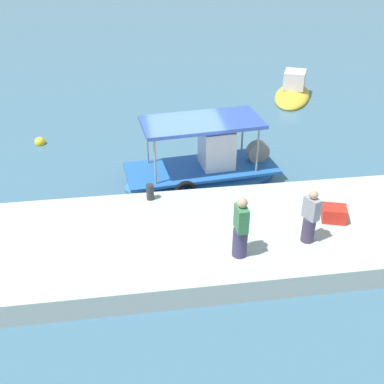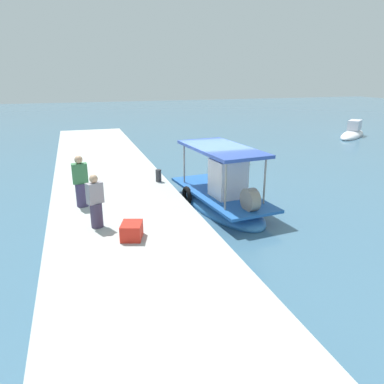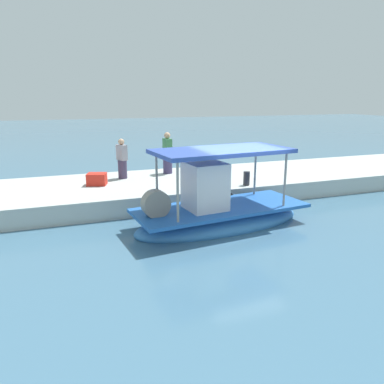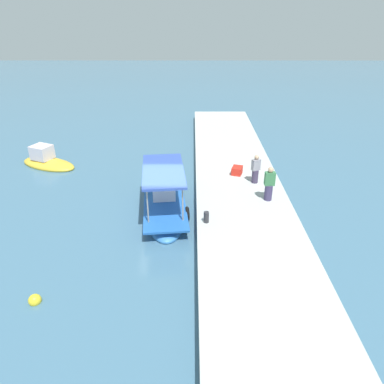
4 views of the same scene
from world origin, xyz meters
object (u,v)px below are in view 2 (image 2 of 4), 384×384
fisherman_near_bollard (81,184)px  mooring_bollard (159,176)px  moored_boat_mid (352,133)px  main_fishing_boat (221,197)px  marker_buoy (246,163)px  cargo_crate (132,231)px  fisherman_by_crate (96,204)px

fisherman_near_bollard → mooring_bollard: 3.86m
mooring_bollard → moored_boat_mid: size_ratio=0.10×
main_fishing_boat → fisherman_near_bollard: bearing=-89.1°
main_fishing_boat → marker_buoy: size_ratio=12.81×
fisherman_near_bollard → cargo_crate: fisherman_near_bollard is taller
mooring_bollard → marker_buoy: bearing=124.6°
fisherman_by_crate → mooring_bollard: fisherman_by_crate is taller
fisherman_near_bollard → fisherman_by_crate: bearing=10.0°
marker_buoy → moored_boat_mid: 14.43m
main_fishing_boat → mooring_bollard: size_ratio=11.17×
marker_buoy → moored_boat_mid: moored_boat_mid is taller
cargo_crate → marker_buoy: 12.55m
mooring_bollard → moored_boat_mid: moored_boat_mid is taller
main_fishing_boat → fisherman_by_crate: size_ratio=3.60×
fisherman_by_crate → moored_boat_mid: fisherman_by_crate is taller
main_fishing_boat → mooring_bollard: 2.93m
fisherman_near_bollard → cargo_crate: (3.12, 1.21, -0.58)m
fisherman_near_bollard → marker_buoy: fisherman_near_bollard is taller
cargo_crate → fisherman_by_crate: bearing=-142.6°
fisherman_near_bollard → cargo_crate: 3.40m
fisherman_by_crate → mooring_bollard: bearing=145.9°
fisherman_by_crate → mooring_bollard: (-4.15, 2.81, -0.47)m
main_fishing_boat → mooring_bollard: bearing=-135.5°
fisherman_near_bollard → marker_buoy: size_ratio=3.91×
main_fishing_boat → fisherman_near_bollard: (0.08, -5.19, 1.03)m
main_fishing_boat → cargo_crate: (3.20, -3.98, 0.45)m
marker_buoy → fisherman_by_crate: bearing=-46.9°
main_fishing_boat → marker_buoy: (-6.33, 4.15, -0.36)m
marker_buoy → main_fishing_boat: bearing=-33.3°
mooring_bollard → marker_buoy: 7.55m
mooring_bollard → marker_buoy: mooring_bollard is taller
main_fishing_boat → marker_buoy: 7.58m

